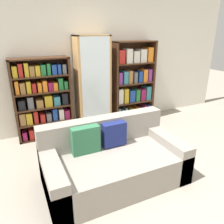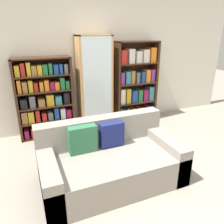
# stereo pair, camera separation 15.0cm
# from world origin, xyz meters

# --- Properties ---
(ground_plane) EXTENTS (16.00, 16.00, 0.00)m
(ground_plane) POSITION_xyz_m (0.00, 0.00, 0.00)
(ground_plane) COLOR gray
(wall_back) EXTENTS (6.58, 0.06, 2.70)m
(wall_back) POSITION_xyz_m (0.00, 2.37, 1.35)
(wall_back) COLOR silver
(wall_back) RESTS_ON ground
(couch) EXTENTS (1.78, 0.95, 0.78)m
(couch) POSITION_xyz_m (-0.42, 0.45, 0.27)
(couch) COLOR gray
(couch) RESTS_ON ground
(bookshelf_left) EXTENTS (1.00, 0.32, 1.46)m
(bookshelf_left) POSITION_xyz_m (-1.01, 2.16, 0.71)
(bookshelf_left) COLOR #3D2314
(bookshelf_left) RESTS_ON ground
(display_cabinet) EXTENTS (0.64, 0.36, 1.81)m
(display_cabinet) POSITION_xyz_m (-0.05, 2.15, 0.90)
(display_cabinet) COLOR tan
(display_cabinet) RESTS_ON ground
(bookshelf_right) EXTENTS (0.92, 0.32, 1.69)m
(bookshelf_right) POSITION_xyz_m (0.86, 2.16, 0.80)
(bookshelf_right) COLOR #3D2314
(bookshelf_right) RESTS_ON ground
(wine_bottle) EXTENTS (0.08, 0.08, 0.33)m
(wine_bottle) POSITION_xyz_m (0.25, 1.58, 0.14)
(wine_bottle) COLOR black
(wine_bottle) RESTS_ON ground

